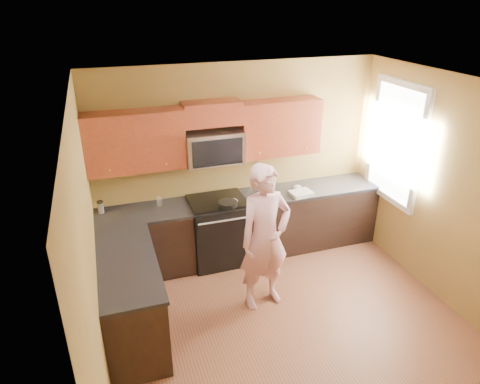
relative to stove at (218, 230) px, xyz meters
name	(u,v)px	position (x,y,z in m)	size (l,w,h in m)	color
floor	(293,331)	(0.40, -1.68, -0.47)	(4.00, 4.00, 0.00)	brown
ceiling	(309,92)	(0.40, -1.68, 2.23)	(4.00, 4.00, 0.00)	white
wall_back	(238,161)	(0.40, 0.32, 0.88)	(4.00, 4.00, 0.00)	olive
wall_front	(443,382)	(0.40, -3.67, 0.88)	(4.00, 4.00, 0.00)	olive
wall_left	(91,263)	(-1.60, -1.68, 0.88)	(4.00, 4.00, 0.00)	olive
wall_right	(460,200)	(2.40, -1.68, 0.88)	(4.00, 4.00, 0.00)	olive
cabinet_back_run	(244,227)	(0.40, 0.02, -0.03)	(4.00, 0.60, 0.88)	black
cabinet_left_run	(131,298)	(-1.30, -1.08, -0.03)	(0.60, 1.60, 0.88)	black
countertop_back	(245,199)	(0.40, 0.01, 0.43)	(4.00, 0.62, 0.04)	black
countertop_left	(127,263)	(-1.29, -1.08, 0.43)	(0.62, 1.60, 0.04)	black
stove	(218,230)	(0.00, 0.00, 0.00)	(0.76, 0.65, 0.95)	black
microwave	(214,162)	(0.00, 0.12, 0.97)	(0.76, 0.40, 0.42)	silver
upper_cab_left	(138,170)	(-0.99, 0.16, 0.97)	(1.22, 0.33, 0.75)	maroon
upper_cab_right	(278,153)	(0.94, 0.16, 0.97)	(1.12, 0.33, 0.75)	maroon
upper_cab_over_mw	(212,113)	(0.00, 0.16, 1.62)	(0.76, 0.33, 0.30)	maroon
window	(396,143)	(2.38, -0.48, 1.17)	(0.06, 1.06, 1.66)	white
woman	(265,238)	(0.28, -1.07, 0.43)	(0.66, 0.43, 1.81)	pink
frying_pan	(228,205)	(0.09, -0.21, 0.47)	(0.25, 0.44, 0.06)	black
butter_tub	(269,198)	(0.71, -0.11, 0.45)	(0.14, 0.14, 0.10)	yellow
toast_slice	(257,197)	(0.55, -0.04, 0.45)	(0.11, 0.11, 0.01)	#B27F47
napkin_a	(234,201)	(0.20, -0.11, 0.48)	(0.11, 0.12, 0.06)	silver
napkin_b	(297,187)	(1.20, 0.02, 0.48)	(0.12, 0.13, 0.07)	silver
dish_towel	(301,193)	(1.17, -0.16, 0.47)	(0.30, 0.24, 0.05)	white
travel_mug	(101,213)	(-1.50, 0.16, 0.45)	(0.08, 0.08, 0.17)	silver
glass_a	(159,201)	(-0.75, 0.14, 0.51)	(0.07, 0.07, 0.12)	silver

